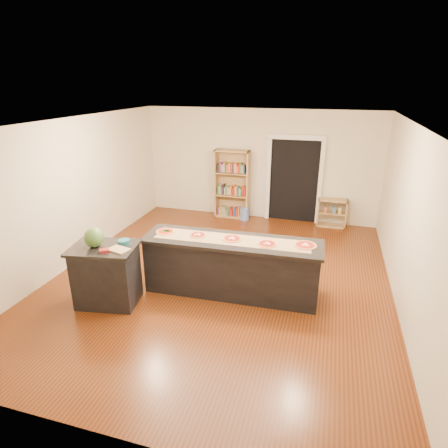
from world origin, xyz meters
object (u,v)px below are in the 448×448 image
(bookshelf, at_px, (232,184))
(low_shelf, at_px, (332,213))
(watermelon, at_px, (94,237))
(side_counter, at_px, (107,275))
(waste_bin, at_px, (245,214))
(kitchen_island, at_px, (231,266))

(bookshelf, relative_size, low_shelf, 2.53)
(low_shelf, bearing_deg, watermelon, -127.73)
(side_counter, xyz_separation_m, low_shelf, (3.44, 4.58, -0.15))
(side_counter, relative_size, bookshelf, 0.57)
(waste_bin, relative_size, watermelon, 1.07)
(bookshelf, distance_m, watermelon, 4.71)
(kitchen_island, bearing_deg, bookshelf, 102.81)
(kitchen_island, height_order, side_counter, side_counter)
(bookshelf, bearing_deg, watermelon, -102.19)
(low_shelf, bearing_deg, bookshelf, -179.83)
(low_shelf, xyz_separation_m, waste_bin, (-2.19, -0.14, -0.19))
(side_counter, xyz_separation_m, watermelon, (-0.12, -0.03, 0.65))
(side_counter, bearing_deg, bookshelf, 69.48)
(side_counter, bearing_deg, watermelon, -176.11)
(side_counter, height_order, bookshelf, bookshelf)
(kitchen_island, height_order, watermelon, watermelon)
(side_counter, relative_size, low_shelf, 1.44)
(low_shelf, bearing_deg, kitchen_island, -113.20)
(kitchen_island, distance_m, bookshelf, 3.85)
(low_shelf, height_order, watermelon, watermelon)
(side_counter, relative_size, waste_bin, 3.11)
(side_counter, bearing_deg, waste_bin, 64.50)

